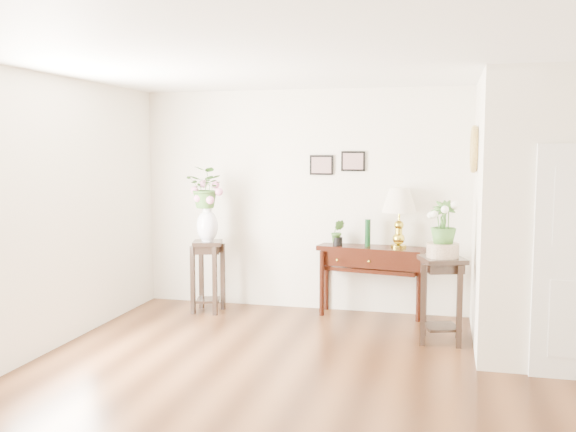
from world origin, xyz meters
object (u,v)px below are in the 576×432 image
(table_lamp, at_px, (399,219))
(plant_stand_b, at_px, (441,300))
(plant_stand_a, at_px, (208,276))
(console_table, at_px, (371,281))

(table_lamp, xyz_separation_m, plant_stand_b, (0.53, -0.92, -0.75))
(plant_stand_a, xyz_separation_m, plant_stand_b, (2.87, -0.60, 0.01))
(table_lamp, bearing_deg, plant_stand_b, -60.21)
(plant_stand_a, bearing_deg, table_lamp, 7.74)
(table_lamp, distance_m, plant_stand_a, 2.49)
(table_lamp, xyz_separation_m, plant_stand_a, (-2.35, -0.32, -0.76))
(plant_stand_a, bearing_deg, console_table, 8.99)
(table_lamp, relative_size, plant_stand_b, 0.80)
(plant_stand_b, bearing_deg, table_lamp, 119.79)
(console_table, relative_size, plant_stand_b, 1.41)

